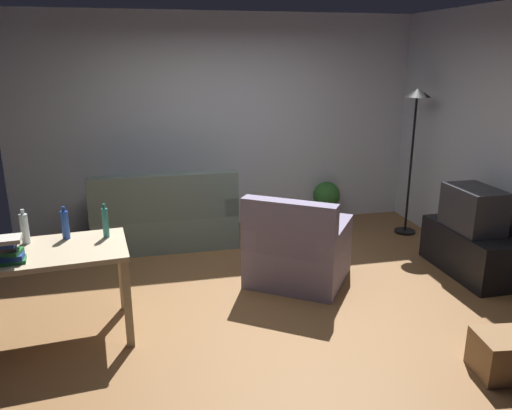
% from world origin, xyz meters
% --- Properties ---
extents(ground_plane, '(5.20, 4.40, 0.02)m').
position_xyz_m(ground_plane, '(0.00, 0.00, -0.01)').
color(ground_plane, olive).
extents(wall_rear, '(5.20, 0.10, 2.70)m').
position_xyz_m(wall_rear, '(0.00, 2.20, 1.35)').
color(wall_rear, silver).
rests_on(wall_rear, ground_plane).
extents(couch, '(1.66, 0.84, 0.92)m').
position_xyz_m(couch, '(-0.76, 1.59, 0.31)').
color(couch, slate).
rests_on(couch, ground_plane).
extents(tv_stand, '(0.44, 1.10, 0.48)m').
position_xyz_m(tv_stand, '(2.25, 0.04, 0.24)').
color(tv_stand, black).
rests_on(tv_stand, ground_plane).
extents(tv, '(0.41, 0.60, 0.44)m').
position_xyz_m(tv, '(2.25, 0.04, 0.70)').
color(tv, '#2D2D33').
rests_on(tv, tv_stand).
extents(torchiere_lamp, '(0.32, 0.32, 1.81)m').
position_xyz_m(torchiere_lamp, '(2.25, 1.31, 1.41)').
color(torchiere_lamp, black).
rests_on(torchiere_lamp, ground_plane).
extents(desk, '(1.26, 0.81, 0.76)m').
position_xyz_m(desk, '(-1.75, -0.33, 0.65)').
color(desk, '#C6B28E').
rests_on(desk, ground_plane).
extents(potted_plant, '(0.36, 0.36, 0.57)m').
position_xyz_m(potted_plant, '(1.39, 1.90, 0.33)').
color(potted_plant, brown).
rests_on(potted_plant, ground_plane).
extents(armchair, '(1.22, 1.20, 0.92)m').
position_xyz_m(armchair, '(0.46, 0.23, 0.32)').
color(armchair, gray).
rests_on(armchair, ground_plane).
extents(storage_box, '(0.52, 0.40, 0.30)m').
position_xyz_m(storage_box, '(1.48, -1.56, 0.15)').
color(storage_box, olive).
rests_on(storage_box, ground_plane).
extents(bottle_clear, '(0.06, 0.06, 0.28)m').
position_xyz_m(bottle_clear, '(-1.92, -0.15, 0.89)').
color(bottle_clear, silver).
rests_on(bottle_clear, desk).
extents(bottle_blue, '(0.06, 0.06, 0.27)m').
position_xyz_m(bottle_blue, '(-1.62, -0.11, 0.88)').
color(bottle_blue, '#2347A3').
rests_on(bottle_blue, desk).
extents(bottle_tall, '(0.05, 0.05, 0.28)m').
position_xyz_m(bottle_tall, '(-1.31, -0.15, 0.89)').
color(bottle_tall, teal).
rests_on(bottle_tall, desk).
extents(book_stack, '(0.28, 0.21, 0.19)m').
position_xyz_m(book_stack, '(-1.98, -0.54, 0.86)').
color(book_stack, '#236B33').
rests_on(book_stack, desk).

